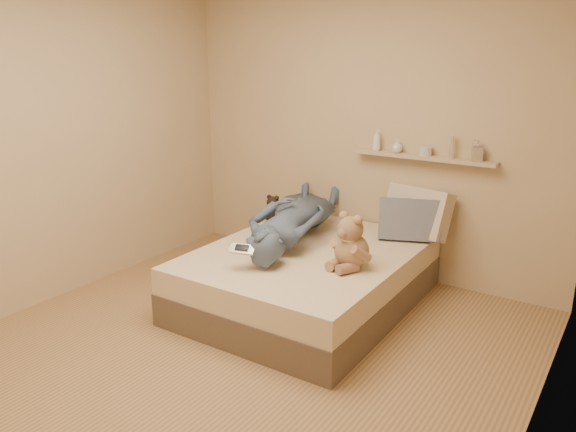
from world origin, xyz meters
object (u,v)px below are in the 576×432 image
Objects in this scene: teddy_bear at (350,245)px; dark_plush at (273,211)px; pillow_grey at (410,219)px; person at (293,217)px; bed at (307,277)px; game_console at (242,249)px; wall_shelf at (423,157)px; pillow_cream at (417,212)px.

teddy_bear is 1.58× the size of dark_plush.
pillow_grey is 0.96m from person.
bed is 0.51m from person.
person is at bearing 95.69° from game_console.
pillow_grey is 0.42× the size of wall_shelf.
game_console reaches higher than bed.
game_console is at bearing -105.83° from bed.
game_console is 0.39× the size of pillow_grey.
bed is 1.58× the size of wall_shelf.
person is (0.38, -0.27, 0.07)m from dark_plush.
teddy_bear is 0.83× the size of pillow_grey.
pillow_grey is (0.12, 0.83, 0.00)m from teddy_bear.
pillow_cream is (0.74, 1.44, 0.04)m from game_console.
pillow_cream is (0.56, 0.83, 0.43)m from bed.
person reaches higher than dark_plush.
teddy_bear is (0.44, -0.14, 0.40)m from bed.
pillow_grey is (1.19, 0.25, 0.06)m from dark_plush.
pillow_grey is (-0.01, -0.14, -0.03)m from pillow_cream.
person reaches higher than bed.
bed is 0.61m from teddy_bear.
wall_shelf is at bearing 99.67° from pillow_cream.
pillow_cream reaches higher than teddy_bear.
pillow_grey is at bearing 81.98° from teddy_bear.
bed is 9.68× the size of game_console.
wall_shelf reaches higher than pillow_grey.
dark_plush is (-0.46, 1.05, -0.05)m from game_console.
game_console is 1.49m from pillow_grey.
bed is 3.45× the size of pillow_cream.
person is at bearing -140.96° from pillow_cream.
person is (-0.25, 0.17, 0.41)m from bed.
game_console is at bearing -117.12° from pillow_cream.
teddy_bear reaches higher than dark_plush.
pillow_cream reaches higher than pillow_grey.
pillow_grey is at bearing 11.83° from dark_plush.
game_console is at bearing 81.46° from person.
teddy_bear is 0.75× the size of pillow_cream.
bed is 1.22× the size of person.
dark_plush is 0.22× the size of wall_shelf.
game_console is at bearing -66.31° from dark_plush.
person reaches higher than game_console.
teddy_bear is 0.26× the size of person.
wall_shelf is at bearing 58.82° from bed.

